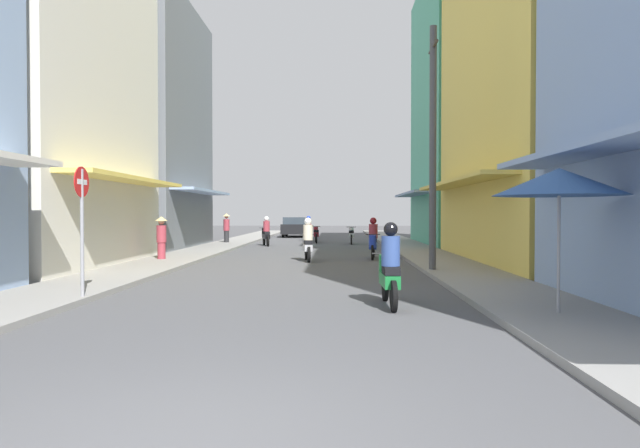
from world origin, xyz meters
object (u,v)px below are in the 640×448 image
Objects in this scene: motorbike_black at (266,233)px; pedestrian_far at (161,236)px; motorbike_silver at (308,242)px; pedestrian_midway at (226,227)px; vendor_umbrella at (559,182)px; motorbike_orange at (309,230)px; motorbike_white at (351,235)px; utility_pole at (433,148)px; parked_car at (295,227)px; motorbike_maroon at (316,234)px; motorbike_green at (389,269)px; motorbike_blue at (373,240)px; street_sign_no_entry at (82,214)px.

pedestrian_far is (-2.46, -9.88, 0.22)m from motorbike_black.
pedestrian_midway is at bearing 115.68° from motorbike_silver.
motorbike_orange is at bearing 101.86° from vendor_umbrella.
utility_pole reaches higher than motorbike_white.
utility_pole is at bearing -76.58° from parked_car.
motorbike_maroon is 0.25× the size of utility_pole.
motorbike_green is 3.28m from vendor_umbrella.
motorbike_white is at bearing -52.93° from motorbike_orange.
motorbike_orange is 0.25× the size of utility_pole.
parked_car is 25.20m from utility_pole.
motorbike_white is at bearing -30.15° from motorbike_maroon.
motorbike_blue and motorbike_green have the same top height.
motorbike_silver is 12.44m from motorbike_maroon.
motorbike_orange is at bearing 103.08° from motorbike_blue.
pedestrian_far is at bearing 128.59° from motorbike_green.
motorbike_silver is at bearing 101.93° from motorbike_green.
street_sign_no_entry is at bearing -105.78° from motorbike_white.
motorbike_maroon is 5.30m from pedestrian_midway.
pedestrian_midway is (-3.10, -9.82, 0.24)m from parked_car.
parked_car is 1.66× the size of vendor_umbrella.
pedestrian_far reaches higher than motorbike_silver.
motorbike_orange and motorbike_black have the same top height.
motorbike_orange is 1.03× the size of motorbike_black.
motorbike_black is 4.06m from motorbike_maroon.
utility_pole reaches higher than motorbike_blue.
motorbike_orange is 6.01m from pedestrian_midway.
street_sign_no_entry reaches higher than pedestrian_far.
motorbike_blue is 1.05× the size of pedestrian_midway.
motorbike_white is at bearing 23.02° from motorbike_black.
motorbike_blue is 0.68× the size of street_sign_no_entry.
motorbike_black is at bearing 110.14° from vendor_umbrella.
motorbike_maroon is at bearing 102.96° from motorbike_blue.
motorbike_blue is at bearing 105.05° from utility_pole.
street_sign_no_entry reaches higher than vendor_umbrella.
utility_pole is (-0.84, 6.87, 1.39)m from vendor_umbrella.
motorbike_white is 0.44× the size of parked_car.
motorbike_black is at bearing -110.50° from motorbike_orange.
motorbike_maroon is 13.97m from pedestrian_far.
utility_pole is 2.68× the size of street_sign_no_entry.
motorbike_orange is 24.44m from motorbike_green.
pedestrian_midway is at bearing 121.53° from utility_pole.
pedestrian_midway reaches higher than pedestrian_far.
motorbike_black is at bearing 86.29° from street_sign_no_entry.
vendor_umbrella is at bearing -78.14° from motorbike_orange.
pedestrian_far is at bearing -120.82° from motorbike_white.
pedestrian_far reaches higher than motorbike_green.
parked_car is (-1.84, 7.97, 0.24)m from motorbike_maroon.
pedestrian_far is at bearing 159.57° from utility_pole.
pedestrian_midway is at bearing 89.63° from pedestrian_far.
street_sign_no_entry is at bearing -93.71° from parked_car.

